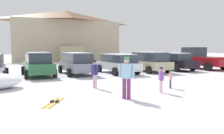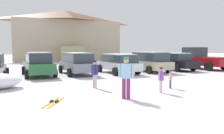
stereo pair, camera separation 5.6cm
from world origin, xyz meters
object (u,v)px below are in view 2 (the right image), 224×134
(pickup_truck, at_px, (201,59))
(parked_white_suv, at_px, (118,63))
(ski_lodge, at_px, (66,35))
(skier_adult_in_blue_parka, at_px, (126,75))
(skier_child_in_purple_jacket, at_px, (161,78))
(pair_of_skis, at_px, (54,102))
(skier_child_in_pink_snowsuit, at_px, (170,78))
(skier_teen_in_navy_coat, at_px, (95,73))
(parked_beige_suv, at_px, (149,61))
(parked_grey_wagon, at_px, (77,63))
(parked_green_coupe, at_px, (38,64))
(parked_black_sedan, at_px, (174,61))

(pickup_truck, bearing_deg, parked_white_suv, -176.59)
(ski_lodge, bearing_deg, skier_adult_in_blue_parka, -96.07)
(skier_child_in_purple_jacket, height_order, pair_of_skis, skier_child_in_purple_jacket)
(parked_white_suv, xyz_separation_m, skier_child_in_pink_snowsuit, (-0.30, -7.19, -0.36))
(parked_white_suv, distance_m, skier_teen_in_navy_coat, 6.85)
(skier_teen_in_navy_coat, relative_size, skier_child_in_purple_jacket, 1.21)
(ski_lodge, relative_size, parked_beige_suv, 3.79)
(parked_grey_wagon, bearing_deg, parked_green_coupe, -179.83)
(parked_grey_wagon, xyz_separation_m, skier_teen_in_navy_coat, (-0.55, -6.31, -0.12))
(skier_adult_in_blue_parka, bearing_deg, ski_lodge, 83.93)
(skier_adult_in_blue_parka, distance_m, skier_child_in_purple_jacket, 2.03)
(parked_grey_wagon, height_order, parked_beige_suv, parked_beige_suv)
(parked_grey_wagon, height_order, skier_adult_in_blue_parka, parked_grey_wagon)
(skier_teen_in_navy_coat, bearing_deg, parked_beige_suv, 40.42)
(ski_lodge, xyz_separation_m, parked_green_coupe, (-5.99, -21.56, -3.45))
(parked_white_suv, relative_size, skier_teen_in_navy_coat, 3.37)
(ski_lodge, height_order, skier_adult_in_blue_parka, ski_lodge)
(ski_lodge, xyz_separation_m, parked_white_suv, (0.11, -22.15, -3.46))
(skier_teen_in_navy_coat, bearing_deg, skier_child_in_pink_snowsuit, -23.08)
(parked_white_suv, relative_size, skier_child_in_purple_jacket, 4.08)
(parked_beige_suv, bearing_deg, parked_grey_wagon, 175.34)
(parked_green_coupe, height_order, pickup_truck, pickup_truck)
(parked_black_sedan, bearing_deg, pair_of_skis, -144.96)
(parked_white_suv, relative_size, pair_of_skis, 3.08)
(ski_lodge, bearing_deg, parked_white_suv, -89.72)
(parked_black_sedan, height_order, pickup_truck, pickup_truck)
(skier_teen_in_navy_coat, relative_size, skier_child_in_pink_snowsuit, 1.58)
(parked_white_suv, bearing_deg, skier_child_in_pink_snowsuit, -92.39)
(pickup_truck, height_order, skier_child_in_purple_jacket, pickup_truck)
(parked_white_suv, xyz_separation_m, parked_beige_suv, (3.01, 0.09, 0.07))
(parked_white_suv, bearing_deg, parked_beige_suv, 1.78)
(parked_grey_wagon, distance_m, parked_black_sedan, 9.22)
(parked_beige_suv, xyz_separation_m, skier_child_in_purple_jacket, (-4.41, -8.05, -0.27))
(parked_grey_wagon, xyz_separation_m, pickup_truck, (12.48, -0.05, 0.08))
(skier_teen_in_navy_coat, xyz_separation_m, skier_child_in_purple_jacket, (2.39, -2.26, -0.14))
(parked_beige_suv, relative_size, skier_teen_in_navy_coat, 3.27)
(parked_beige_suv, height_order, parked_black_sedan, parked_beige_suv)
(parked_green_coupe, bearing_deg, pair_of_skis, -90.13)
(skier_teen_in_navy_coat, xyz_separation_m, pair_of_skis, (-2.32, -2.28, -0.77))
(ski_lodge, relative_size, skier_child_in_purple_jacket, 14.99)
(skier_teen_in_navy_coat, bearing_deg, parked_grey_wagon, 85.06)
(skier_adult_in_blue_parka, xyz_separation_m, skier_child_in_purple_jacket, (1.96, 0.45, -0.28))
(parked_green_coupe, distance_m, skier_adult_in_blue_parka, 9.41)
(skier_adult_in_blue_parka, bearing_deg, parked_black_sedan, 43.67)
(parked_white_suv, relative_size, pickup_truck, 0.88)
(ski_lodge, distance_m, parked_black_sedan, 22.77)
(ski_lodge, bearing_deg, parked_black_sedan, -74.35)
(parked_green_coupe, height_order, pair_of_skis, parked_green_coupe)
(skier_child_in_pink_snowsuit, xyz_separation_m, pair_of_skis, (-5.82, -0.79, -0.48))
(ski_lodge, height_order, parked_green_coupe, ski_lodge)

